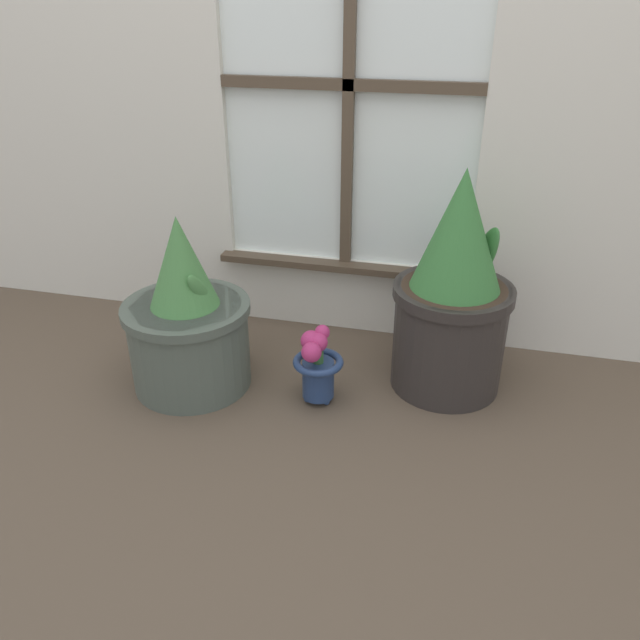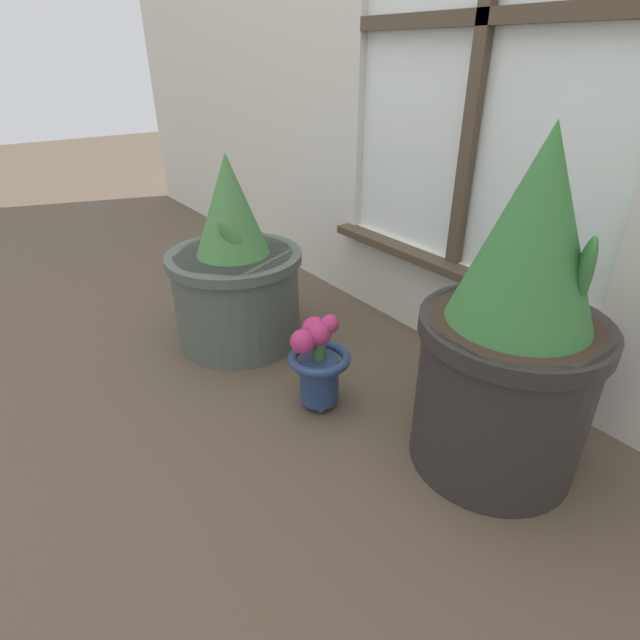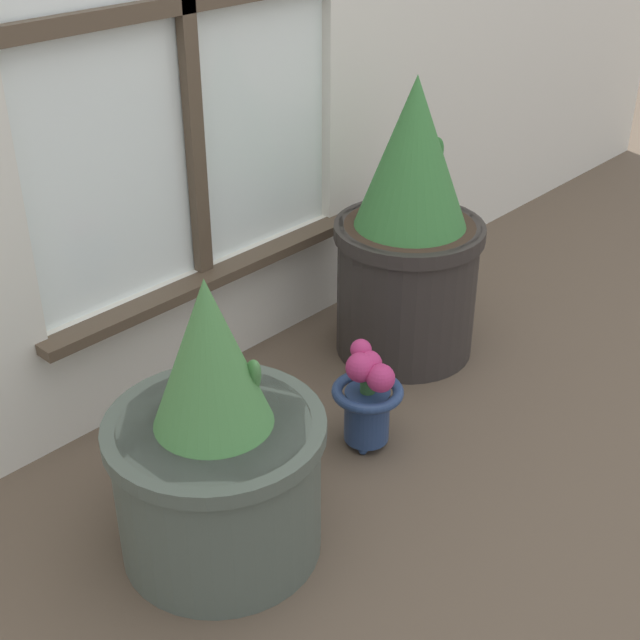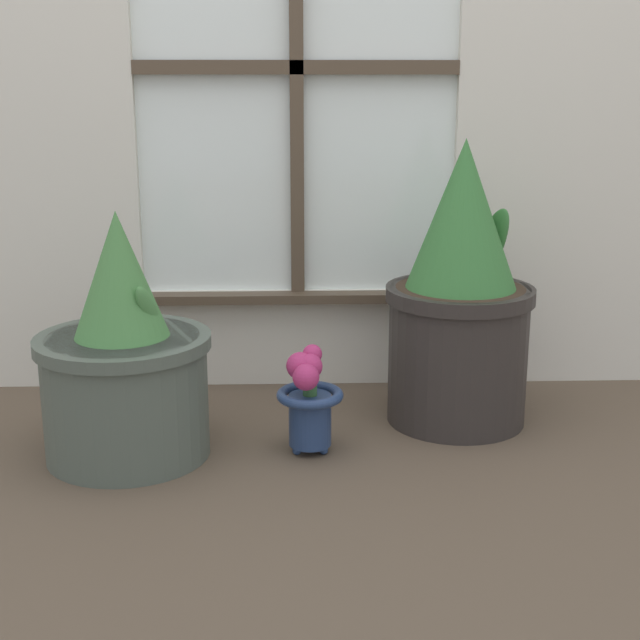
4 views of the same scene
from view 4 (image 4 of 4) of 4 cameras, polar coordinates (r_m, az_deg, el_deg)
The scene contains 4 objects.
ground_plane at distance 1.92m, azimuth -1.20°, elevation -10.27°, with size 10.00×10.00×0.00m, color brown.
potted_plant_left at distance 2.02m, azimuth -12.42°, elevation -2.82°, with size 0.39×0.39×0.56m.
potted_plant_right at distance 2.18m, azimuth 8.95°, elevation 1.25°, with size 0.36×0.36×0.69m.
flower_vase at distance 2.01m, azimuth -0.71°, elevation -5.04°, with size 0.15×0.15×0.25m.
Camera 4 is at (-0.02, -1.73, 0.82)m, focal length 50.00 mm.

